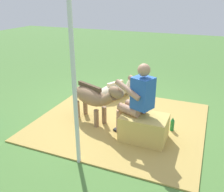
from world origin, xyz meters
TOP-DOWN VIEW (x-y plane):
  - ground_plane at (0.00, 0.00)m, footprint 24.00×24.00m
  - hay_patch at (-0.24, 0.16)m, footprint 3.11×2.83m
  - hay_bale at (-0.82, 0.62)m, footprint 0.76×0.52m
  - person_seated at (-0.67, 0.58)m, footprint 0.72×0.57m
  - pony_standing at (0.24, 0.38)m, footprint 1.28×0.70m
  - pony_lying at (0.28, -0.89)m, footprint 0.87×1.31m
  - soda_bottle at (-1.23, 0.16)m, footprint 0.07×0.07m
  - tent_pole_left at (-0.10, 1.56)m, footprint 0.06×0.06m

SIDE VIEW (x-z plane):
  - ground_plane at x=0.00m, z-range 0.00..0.00m
  - hay_patch at x=-0.24m, z-range 0.00..0.02m
  - soda_bottle at x=-1.23m, z-range 0.00..0.28m
  - pony_lying at x=0.28m, z-range -0.02..0.40m
  - hay_bale at x=-0.82m, z-range 0.00..0.46m
  - pony_standing at x=0.24m, z-range 0.09..0.97m
  - person_seated at x=-0.67m, z-range 0.07..1.40m
  - tent_pole_left at x=-0.10m, z-range 0.00..2.31m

